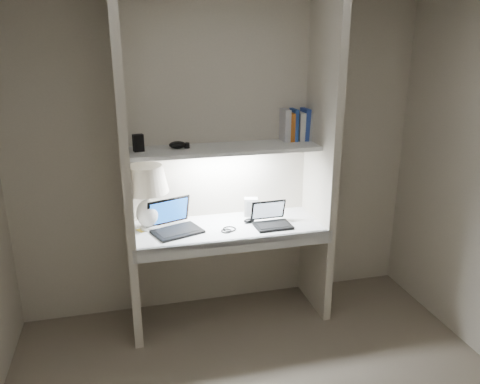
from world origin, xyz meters
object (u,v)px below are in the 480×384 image
object	(u,v)px
table_lamp	(146,187)
book_row	(296,125)
speaker	(251,207)
laptop_netbook	(271,220)
laptop_main	(174,224)

from	to	relation	value
table_lamp	book_row	xyz separation A→B (m)	(1.19, 0.11, 0.38)
speaker	book_row	world-z (taller)	book_row
laptop_netbook	speaker	xyz separation A→B (m)	(-0.10, 0.22, 0.03)
table_lamp	laptop_netbook	world-z (taller)	table_lamp
table_lamp	laptop_netbook	xyz separation A→B (m)	(0.92, -0.15, -0.29)
table_lamp	laptop_netbook	bearing A→B (deg)	-9.55
table_lamp	laptop_netbook	distance (m)	0.97
laptop_netbook	speaker	world-z (taller)	laptop_netbook
table_lamp	book_row	distance (m)	1.26
laptop_main	book_row	world-z (taller)	book_row
laptop_main	speaker	world-z (taller)	laptop_main
speaker	laptop_main	bearing A→B (deg)	-152.81
speaker	laptop_netbook	bearing A→B (deg)	-52.45
laptop_main	book_row	distance (m)	1.22
speaker	table_lamp	bearing A→B (deg)	-161.38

